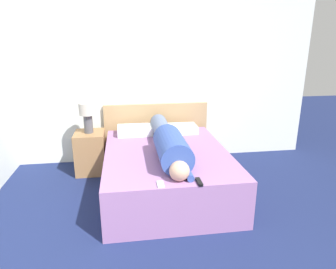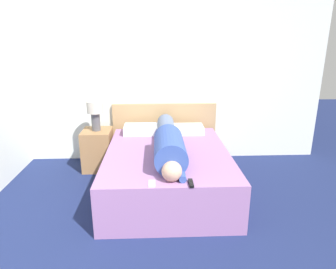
{
  "view_description": "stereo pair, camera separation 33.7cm",
  "coord_description": "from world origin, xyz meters",
  "px_view_note": "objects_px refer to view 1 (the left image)",
  "views": [
    {
      "loc": [
        -0.34,
        -1.15,
        1.78
      ],
      "look_at": [
        0.14,
        2.04,
        0.77
      ],
      "focal_mm": 32.0,
      "sensor_mm": 36.0,
      "label": 1
    },
    {
      "loc": [
        -0.0,
        -1.18,
        1.78
      ],
      "look_at": [
        0.14,
        2.04,
        0.77
      ],
      "focal_mm": 32.0,
      "sensor_mm": 36.0,
      "label": 2
    }
  ],
  "objects_px": {
    "nightstand": "(91,152)",
    "tv_remote": "(199,182)",
    "table_lamp": "(87,114)",
    "pillow_second": "(181,129)",
    "cell_phone": "(161,184)",
    "pillow_near_headboard": "(135,130)",
    "bed": "(166,171)",
    "person_lying": "(168,142)"
  },
  "relations": [
    {
      "from": "pillow_second",
      "to": "tv_remote",
      "type": "bearing_deg",
      "value": -94.65
    },
    {
      "from": "cell_phone",
      "to": "table_lamp",
      "type": "bearing_deg",
      "value": 116.61
    },
    {
      "from": "nightstand",
      "to": "table_lamp",
      "type": "height_order",
      "value": "table_lamp"
    },
    {
      "from": "bed",
      "to": "pillow_near_headboard",
      "type": "bearing_deg",
      "value": 115.16
    },
    {
      "from": "nightstand",
      "to": "tv_remote",
      "type": "distance_m",
      "value": 1.99
    },
    {
      "from": "pillow_second",
      "to": "table_lamp",
      "type": "bearing_deg",
      "value": -179.52
    },
    {
      "from": "person_lying",
      "to": "table_lamp",
      "type": "bearing_deg",
      "value": 140.05
    },
    {
      "from": "table_lamp",
      "to": "cell_phone",
      "type": "height_order",
      "value": "table_lamp"
    },
    {
      "from": "tv_remote",
      "to": "cell_phone",
      "type": "bearing_deg",
      "value": 177.25
    },
    {
      "from": "pillow_second",
      "to": "tv_remote",
      "type": "distance_m",
      "value": 1.62
    },
    {
      "from": "cell_phone",
      "to": "bed",
      "type": "bearing_deg",
      "value": 78.46
    },
    {
      "from": "bed",
      "to": "table_lamp",
      "type": "height_order",
      "value": "table_lamp"
    },
    {
      "from": "tv_remote",
      "to": "person_lying",
      "type": "bearing_deg",
      "value": 102.39
    },
    {
      "from": "table_lamp",
      "to": "tv_remote",
      "type": "distance_m",
      "value": 2.0
    },
    {
      "from": "person_lying",
      "to": "cell_phone",
      "type": "relative_size",
      "value": 13.87
    },
    {
      "from": "pillow_near_headboard",
      "to": "cell_phone",
      "type": "xyz_separation_m",
      "value": [
        0.16,
        -1.59,
        -0.05
      ]
    },
    {
      "from": "table_lamp",
      "to": "pillow_near_headboard",
      "type": "height_order",
      "value": "table_lamp"
    },
    {
      "from": "nightstand",
      "to": "person_lying",
      "type": "xyz_separation_m",
      "value": [
        0.98,
        -0.82,
        0.38
      ]
    },
    {
      "from": "pillow_second",
      "to": "tv_remote",
      "type": "relative_size",
      "value": 3.04
    },
    {
      "from": "bed",
      "to": "pillow_second",
      "type": "xyz_separation_m",
      "value": [
        0.31,
        0.73,
        0.31
      ]
    },
    {
      "from": "nightstand",
      "to": "tv_remote",
      "type": "relative_size",
      "value": 3.84
    },
    {
      "from": "cell_phone",
      "to": "tv_remote",
      "type": "bearing_deg",
      "value": -2.75
    },
    {
      "from": "bed",
      "to": "cell_phone",
      "type": "bearing_deg",
      "value": -101.54
    },
    {
      "from": "tv_remote",
      "to": "table_lamp",
      "type": "bearing_deg",
      "value": 125.74
    },
    {
      "from": "pillow_near_headboard",
      "to": "cell_phone",
      "type": "height_order",
      "value": "pillow_near_headboard"
    },
    {
      "from": "person_lying",
      "to": "cell_phone",
      "type": "xyz_separation_m",
      "value": [
        -0.19,
        -0.76,
        -0.14
      ]
    },
    {
      "from": "bed",
      "to": "tv_remote",
      "type": "bearing_deg",
      "value": -78.4
    },
    {
      "from": "table_lamp",
      "to": "pillow_second",
      "type": "relative_size",
      "value": 0.91
    },
    {
      "from": "pillow_near_headboard",
      "to": "pillow_second",
      "type": "height_order",
      "value": "pillow_near_headboard"
    },
    {
      "from": "bed",
      "to": "person_lying",
      "type": "xyz_separation_m",
      "value": [
        0.01,
        -0.11,
        0.4
      ]
    },
    {
      "from": "pillow_near_headboard",
      "to": "pillow_second",
      "type": "relative_size",
      "value": 1.05
    },
    {
      "from": "nightstand",
      "to": "cell_phone",
      "type": "height_order",
      "value": "nightstand"
    },
    {
      "from": "tv_remote",
      "to": "cell_phone",
      "type": "relative_size",
      "value": 1.15
    },
    {
      "from": "person_lying",
      "to": "pillow_second",
      "type": "height_order",
      "value": "person_lying"
    },
    {
      "from": "pillow_near_headboard",
      "to": "tv_remote",
      "type": "distance_m",
      "value": 1.7
    },
    {
      "from": "nightstand",
      "to": "tv_remote",
      "type": "height_order",
      "value": "nightstand"
    },
    {
      "from": "bed",
      "to": "cell_phone",
      "type": "height_order",
      "value": "cell_phone"
    },
    {
      "from": "bed",
      "to": "pillow_near_headboard",
      "type": "distance_m",
      "value": 0.86
    },
    {
      "from": "tv_remote",
      "to": "cell_phone",
      "type": "xyz_separation_m",
      "value": [
        -0.36,
        0.02,
        -0.01
      ]
    },
    {
      "from": "person_lying",
      "to": "pillow_second",
      "type": "relative_size",
      "value": 3.95
    },
    {
      "from": "bed",
      "to": "pillow_second",
      "type": "bearing_deg",
      "value": 66.73
    },
    {
      "from": "nightstand",
      "to": "table_lamp",
      "type": "xyz_separation_m",
      "value": [
        0.0,
        0.0,
        0.56
      ]
    }
  ]
}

